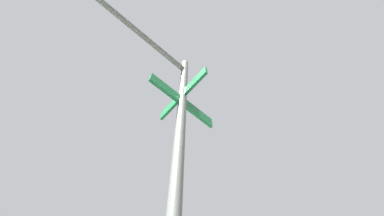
% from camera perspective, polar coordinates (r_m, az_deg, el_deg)
% --- Properties ---
extents(traffic_signal_near, '(1.73, 3.66, 5.56)m').
position_cam_1_polar(traffic_signal_near, '(3.20, -23.28, 16.47)').
color(traffic_signal_near, '#474C47').
rests_on(traffic_signal_near, ground_plane).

